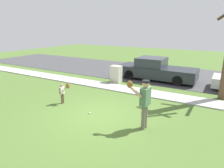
{
  "coord_description": "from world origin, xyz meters",
  "views": [
    {
      "loc": [
        4.19,
        -6.23,
        3.47
      ],
      "look_at": [
        -0.11,
        1.21,
        1.0
      ],
      "focal_mm": 31.7,
      "sensor_mm": 36.0,
      "label": 1
    }
  ],
  "objects_px": {
    "baseball": "(90,113)",
    "utility_cabinet": "(116,74)",
    "parked_pickup_dark": "(155,70)",
    "person_adult": "(144,99)",
    "person_child": "(64,90)"
  },
  "relations": [
    {
      "from": "baseball",
      "to": "parked_pickup_dark",
      "type": "distance_m",
      "value": 6.91
    },
    {
      "from": "baseball",
      "to": "utility_cabinet",
      "type": "bearing_deg",
      "value": 106.3
    },
    {
      "from": "person_child",
      "to": "parked_pickup_dark",
      "type": "relative_size",
      "value": 0.19
    },
    {
      "from": "baseball",
      "to": "utility_cabinet",
      "type": "xyz_separation_m",
      "value": [
        -1.41,
        4.84,
        0.51
      ]
    },
    {
      "from": "person_adult",
      "to": "baseball",
      "type": "xyz_separation_m",
      "value": [
        -2.37,
        0.04,
        -1.07
      ]
    },
    {
      "from": "utility_cabinet",
      "to": "person_child",
      "type": "bearing_deg",
      "value": -93.94
    },
    {
      "from": "person_child",
      "to": "parked_pickup_dark",
      "type": "height_order",
      "value": "parked_pickup_dark"
    },
    {
      "from": "person_adult",
      "to": "person_child",
      "type": "relative_size",
      "value": 1.76
    },
    {
      "from": "utility_cabinet",
      "to": "parked_pickup_dark",
      "type": "relative_size",
      "value": 0.21
    },
    {
      "from": "person_adult",
      "to": "utility_cabinet",
      "type": "xyz_separation_m",
      "value": [
        -3.78,
        4.88,
        -0.55
      ]
    },
    {
      "from": "person_adult",
      "to": "utility_cabinet",
      "type": "distance_m",
      "value": 6.2
    },
    {
      "from": "parked_pickup_dark",
      "to": "person_adult",
      "type": "bearing_deg",
      "value": -75.21
    },
    {
      "from": "baseball",
      "to": "parked_pickup_dark",
      "type": "bearing_deg",
      "value": 85.44
    },
    {
      "from": "person_adult",
      "to": "utility_cabinet",
      "type": "bearing_deg",
      "value": -47.48
    },
    {
      "from": "person_adult",
      "to": "utility_cabinet",
      "type": "height_order",
      "value": "person_adult"
    }
  ]
}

